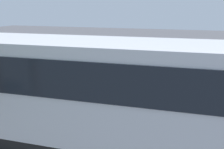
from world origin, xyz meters
The scene contains 11 objects.
ground_plane centered at (0.00, 0.00, 0.00)m, with size 80.00×80.00×0.00m, color #4C4C51.
tour_bus centered at (0.92, 4.26, 1.64)m, with size 9.41×2.85×3.25m.
spectator_far_left centered at (-0.32, 1.65, 1.08)m, with size 0.58×0.36×1.80m.
spectator_left centered at (0.85, 1.85, 1.01)m, with size 0.57×0.38×1.71m.
spectator_centre centered at (1.99, 1.96, 1.05)m, with size 0.58×0.37×1.76m.
spectator_right centered at (2.86, 1.64, 1.06)m, with size 0.57×0.31×1.78m.
parked_motorcycle_silver centered at (0.59, 2.43, 0.48)m, with size 2.05×0.58×0.99m.
stunt_motorcycle centered at (3.66, -2.47, 0.99)m, with size 2.01×0.77×1.65m.
traffic_cone centered at (1.74, -1.87, 0.30)m, with size 0.34×0.34×0.63m.
bay_line_b centered at (-0.47, -1.74, 0.00)m, with size 0.15×3.78×0.01m.
bay_line_c centered at (2.39, -1.74, 0.00)m, with size 0.15×4.07×0.01m.
Camera 1 is at (-1.65, 10.81, 4.15)m, focal length 40.02 mm.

